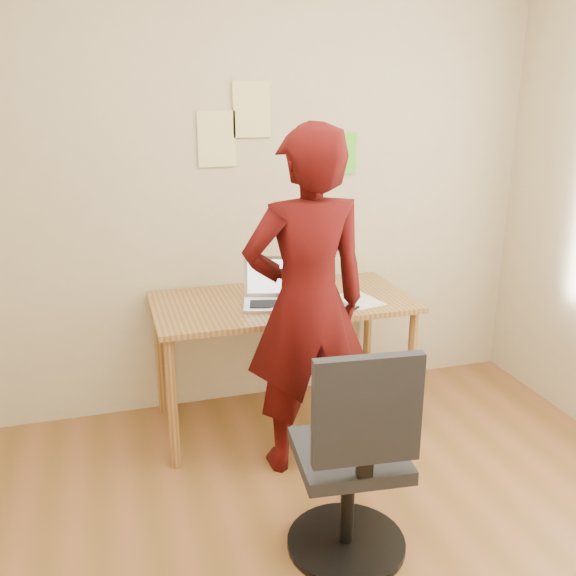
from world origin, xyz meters
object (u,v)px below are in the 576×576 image
object	(u,v)px
desk	(282,315)
office_chair	(353,470)
person	(307,305)
phone	(346,306)
laptop	(274,294)

from	to	relation	value
desk	office_chair	xyz separation A→B (m)	(-0.04, -1.15, -0.24)
person	office_chair	bearing A→B (deg)	85.50
office_chair	person	size ratio (longest dim) A/B	0.56
phone	office_chair	size ratio (longest dim) A/B	0.15
laptop	office_chair	world-z (taller)	laptop
laptop	phone	size ratio (longest dim) A/B	2.63
laptop	desk	bearing A→B (deg)	48.32
phone	office_chair	bearing A→B (deg)	-141.28
laptop	person	world-z (taller)	person
phone	office_chair	distance (m)	1.05
laptop	office_chair	distance (m)	1.18
laptop	person	distance (m)	0.41
desk	person	world-z (taller)	person
phone	person	size ratio (longest dim) A/B	0.08
phone	person	xyz separation A→B (m)	(-0.29, -0.22, 0.11)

